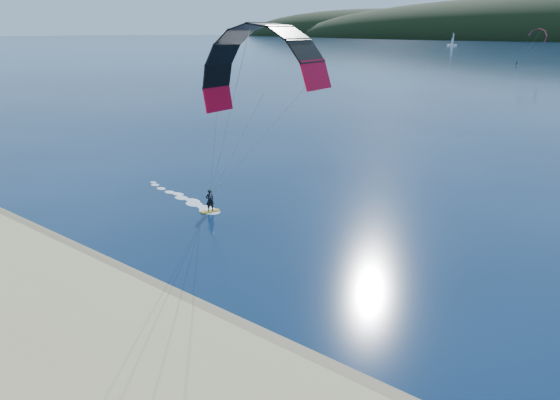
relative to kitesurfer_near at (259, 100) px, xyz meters
The scene contains 5 objects.
ground 14.80m from the kitesurfer_near, 103.27° to the right, with size 1800.00×1800.00×0.00m, color #071B38.
wet_sand 12.01m from the kitesurfer_near, 112.51° to the right, with size 220.00×2.50×0.10m.
kitesurfer_near is the anchor object (origin of this frame).
kitesurfer_far 182.83m from the kitesurfer_near, 95.54° to the left, with size 10.62×8.25×13.95m.
sailboat 412.02m from the kitesurfer_near, 106.35° to the left, with size 7.65×4.95×10.93m.
Camera 1 is at (18.67, -9.35, 13.81)m, focal length 30.32 mm.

